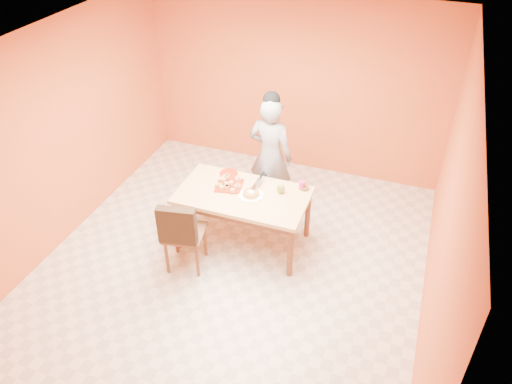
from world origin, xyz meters
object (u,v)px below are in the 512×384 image
(person, at_px, (270,156))
(egg_ornament, at_px, (281,189))
(checker_tin, at_px, (304,188))
(dining_chair, at_px, (184,232))
(magenta_glass, at_px, (302,185))
(pastry_platter, at_px, (229,185))
(red_dinner_plate, at_px, (229,173))
(dining_table, at_px, (243,200))
(sponge_cake, at_px, (251,193))

(person, height_order, egg_ornament, person)
(person, distance_m, checker_tin, 0.77)
(dining_chair, xyz_separation_m, magenta_glass, (1.15, 1.00, 0.29))
(magenta_glass, bearing_deg, pastry_platter, -163.83)
(dining_chair, xyz_separation_m, red_dinner_plate, (0.17, 1.00, 0.24))
(red_dinner_plate, height_order, magenta_glass, magenta_glass)
(dining_table, bearing_deg, sponge_cake, -2.71)
(red_dinner_plate, bearing_deg, person, 49.69)
(dining_table, distance_m, magenta_glass, 0.75)
(egg_ornament, bearing_deg, sponge_cake, -164.55)
(dining_table, xyz_separation_m, person, (0.08, 0.83, 0.18))
(dining_table, bearing_deg, checker_tin, 27.24)
(egg_ornament, xyz_separation_m, magenta_glass, (0.22, 0.17, -0.01))
(dining_table, bearing_deg, person, 84.74)
(person, bearing_deg, dining_chair, 74.64)
(sponge_cake, xyz_separation_m, magenta_glass, (0.54, 0.35, 0.02))
(red_dinner_plate, bearing_deg, dining_chair, -99.41)
(pastry_platter, relative_size, checker_tin, 2.88)
(pastry_platter, bearing_deg, dining_table, -23.45)
(pastry_platter, bearing_deg, checker_tin, 16.00)
(person, bearing_deg, dining_table, 90.51)
(red_dinner_plate, bearing_deg, pastry_platter, -65.72)
(pastry_platter, bearing_deg, egg_ornament, 7.03)
(egg_ornament, distance_m, checker_tin, 0.31)
(pastry_platter, height_order, egg_ornament, egg_ornament)
(person, bearing_deg, pastry_platter, 74.18)
(pastry_platter, relative_size, magenta_glass, 2.96)
(egg_ornament, distance_m, magenta_glass, 0.28)
(person, xyz_separation_m, checker_tin, (0.60, -0.48, -0.07))
(pastry_platter, xyz_separation_m, red_dinner_plate, (-0.12, 0.26, -0.00))
(pastry_platter, bearing_deg, red_dinner_plate, 114.28)
(sponge_cake, distance_m, egg_ornament, 0.37)
(dining_table, xyz_separation_m, sponge_cake, (0.11, -0.01, 0.13))
(dining_chair, height_order, pastry_platter, dining_chair)
(dining_table, relative_size, sponge_cake, 8.15)
(dining_chair, relative_size, red_dinner_plate, 4.28)
(egg_ornament, height_order, magenta_glass, egg_ornament)
(pastry_platter, xyz_separation_m, magenta_glass, (0.86, 0.25, 0.05))
(dining_table, distance_m, dining_chair, 0.83)
(dining_chair, relative_size, magenta_glass, 9.26)
(person, relative_size, magenta_glass, 15.44)
(red_dinner_plate, relative_size, checker_tin, 2.11)
(dining_table, xyz_separation_m, red_dinner_plate, (-0.33, 0.35, 0.10))
(sponge_cake, bearing_deg, dining_chair, -133.04)
(red_dinner_plate, relative_size, egg_ornament, 1.82)
(dining_table, relative_size, pastry_platter, 4.95)
(person, distance_m, magenta_glass, 0.75)
(person, bearing_deg, sponge_cake, 98.01)
(dining_chair, bearing_deg, pastry_platter, 58.63)
(dining_chair, relative_size, egg_ornament, 7.81)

